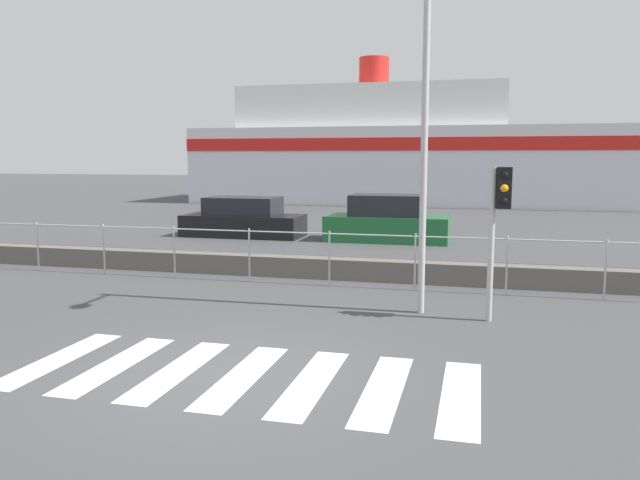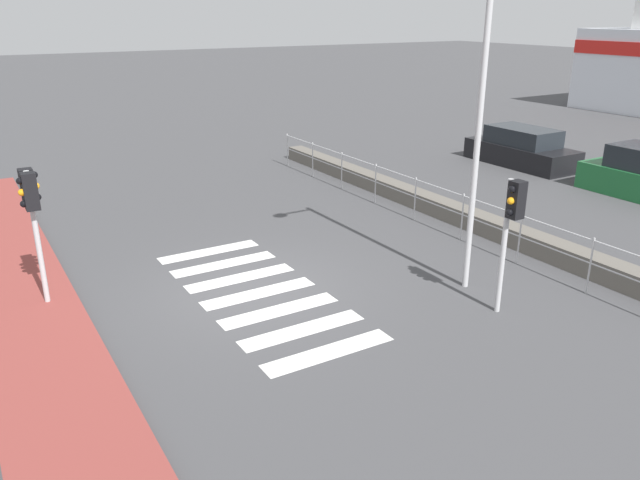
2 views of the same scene
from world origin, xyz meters
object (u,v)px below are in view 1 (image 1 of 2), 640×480
object	(u,v)px
streetlamp	(424,84)
parked_car_green	(387,221)
parked_car_black	(243,220)
traffic_light_far	(499,209)
ferry_boat	(417,154)

from	to	relation	value
streetlamp	parked_car_green	distance (m)	10.32
parked_car_black	parked_car_green	xyz separation A→B (m)	(5.05, 0.00, 0.07)
traffic_light_far	parked_car_black	world-z (taller)	traffic_light_far
traffic_light_far	parked_car_black	distance (m)	12.78
streetlamp	parked_car_green	xyz separation A→B (m)	(-1.96, 9.57, -3.32)
ferry_boat	parked_car_black	world-z (taller)	ferry_boat
streetlamp	parked_car_black	bearing A→B (deg)	126.22
traffic_light_far	parked_car_green	world-z (taller)	traffic_light_far
traffic_light_far	parked_car_green	bearing A→B (deg)	108.53
traffic_light_far	ferry_boat	world-z (taller)	ferry_boat
traffic_light_far	ferry_boat	size ratio (longest dim) A/B	0.09
ferry_boat	traffic_light_far	bearing A→B (deg)	-81.55
parked_car_green	parked_car_black	bearing A→B (deg)	180.00
traffic_light_far	ferry_boat	distance (m)	27.63
ferry_boat	parked_car_black	bearing A→B (deg)	-103.45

